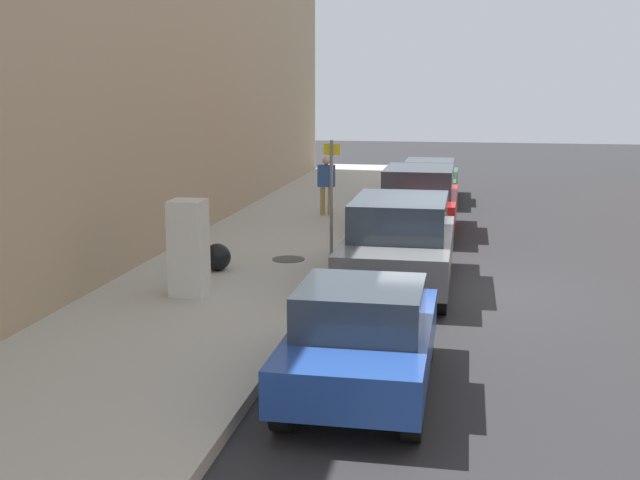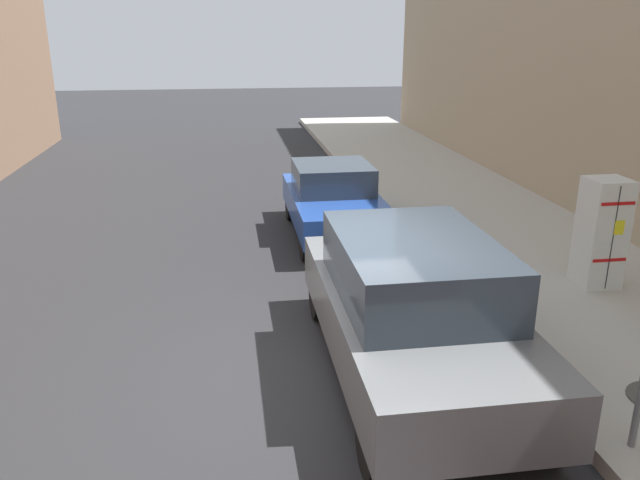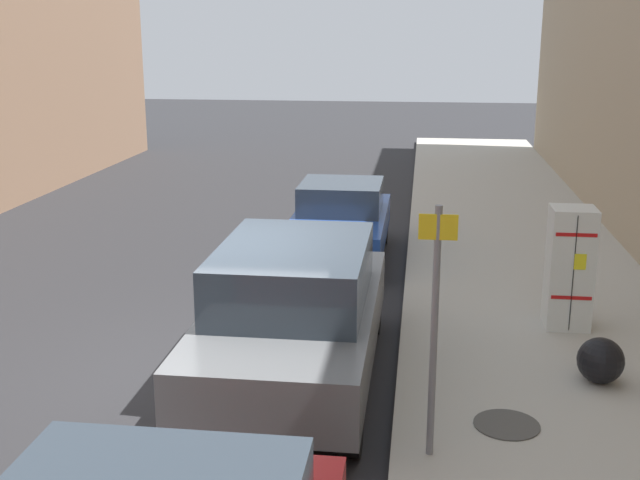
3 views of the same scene
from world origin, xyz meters
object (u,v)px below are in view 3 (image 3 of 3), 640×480
Objects in this scene: parked_suv_gray at (294,311)px; trash_bag at (601,360)px; parked_hatchback_blue at (340,221)px; street_sign_post at (435,320)px; discarded_refrigerator at (570,268)px.

trash_bag is at bearing -179.91° from parked_suv_gray.
parked_hatchback_blue is (3.67, -5.52, 0.29)m from trash_bag.
trash_bag is 0.14× the size of parked_hatchback_blue.
parked_hatchback_blue reaches higher than trash_bag.
trash_bag is (-2.01, -1.94, -1.14)m from street_sign_post.
trash_bag is (-0.09, 1.89, -0.58)m from discarded_refrigerator.
street_sign_post is (1.92, 3.83, 0.56)m from discarded_refrigerator.
parked_suv_gray is at bearing 90.00° from parked_hatchback_blue.
trash_bag is 3.70m from parked_suv_gray.
trash_bag is at bearing 92.59° from discarded_refrigerator.
street_sign_post reaches higher than parked_hatchback_blue.
parked_suv_gray is at bearing 27.90° from discarded_refrigerator.
discarded_refrigerator is at bearing 134.69° from parked_hatchback_blue.
discarded_refrigerator is 0.68× the size of street_sign_post.
street_sign_post is at bearing 63.34° from discarded_refrigerator.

